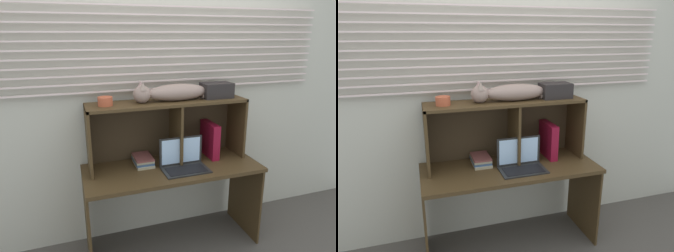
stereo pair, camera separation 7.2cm
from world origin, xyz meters
The scene contains 9 objects.
back_panel_with_blinds centered at (0.00, 0.55, 1.26)m, with size 4.40×0.08×2.50m.
desk centered at (0.00, 0.23, 0.58)m, with size 1.39×0.55×0.72m.
hutch_shelf_unit centered at (0.01, 0.38, 1.06)m, with size 1.27×0.30×0.51m.
cat centered at (0.04, 0.35, 1.29)m, with size 0.83×0.15×0.16m.
laptop centered at (0.07, 0.17, 0.77)m, with size 0.36×0.22×0.24m.
binder_upright centered at (0.38, 0.35, 0.86)m, with size 0.06×0.26×0.29m, color maroon.
book_stack centered at (-0.21, 0.35, 0.75)m, with size 0.14×0.22×0.07m.
small_basket centered at (-0.48, 0.35, 1.26)m, with size 0.11×0.11×0.06m, color #BC5335.
storage_box centered at (0.42, 0.35, 1.28)m, with size 0.25×0.16×0.12m, color black.
Camera 2 is at (-0.68, -1.88, 1.73)m, focal length 32.53 mm.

